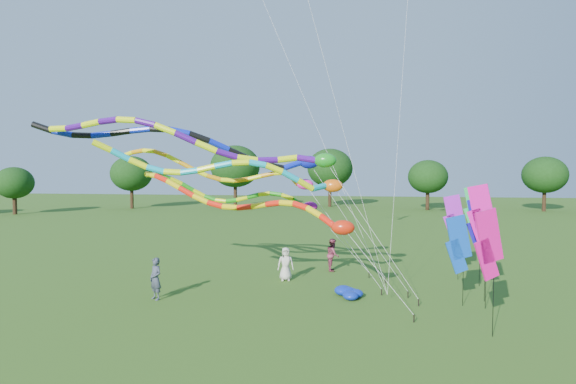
# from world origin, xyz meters

# --- Properties ---
(ground) EXTENTS (160.00, 160.00, 0.00)m
(ground) POSITION_xyz_m (0.00, 0.00, 0.00)
(ground) COLOR #2E5B18
(ground) RESTS_ON ground
(tree_ring) EXTENTS (115.75, 117.72, 9.59)m
(tree_ring) POSITION_xyz_m (5.43, -0.41, 5.49)
(tree_ring) COLOR #382314
(tree_ring) RESTS_ON ground
(tube_kite_red) EXTENTS (12.85, 5.43, 6.16)m
(tube_kite_red) POSITION_xyz_m (-3.07, 4.24, 4.05)
(tube_kite_red) COLOR black
(tube_kite_red) RESTS_ON ground
(tube_kite_orange) EXTENTS (12.70, 1.14, 7.28)m
(tube_kite_orange) POSITION_xyz_m (-4.65, 5.54, 5.59)
(tube_kite_orange) COLOR black
(tube_kite_orange) RESTS_ON ground
(tube_kite_purple) EXTENTS (15.88, 1.56, 8.60)m
(tube_kite_purple) POSITION_xyz_m (-4.69, 2.84, 6.79)
(tube_kite_purple) COLOR black
(tube_kite_purple) RESTS_ON ground
(tube_kite_blue) EXTENTS (15.77, 4.38, 8.43)m
(tube_kite_blue) POSITION_xyz_m (-5.63, 4.69, 6.75)
(tube_kite_blue) COLOR black
(tube_kite_blue) RESTS_ON ground
(tube_kite_cyan) EXTENTS (12.25, 4.45, 7.35)m
(tube_kite_cyan) POSITION_xyz_m (-3.09, 2.11, 5.57)
(tube_kite_cyan) COLOR black
(tube_kite_cyan) RESTS_ON ground
(tube_kite_green) EXTENTS (11.30, 2.03, 6.06)m
(tube_kite_green) POSITION_xyz_m (-4.24, 7.43, 4.29)
(tube_kite_green) COLOR black
(tube_kite_green) RESTS_ON ground
(banner_pole_blue_a) EXTENTS (1.15, 0.34, 3.88)m
(banner_pole_blue_a) POSITION_xyz_m (5.37, 3.73, 2.62)
(banner_pole_blue_a) COLOR black
(banner_pole_blue_a) RESTS_ON ground
(banner_pole_violet) EXTENTS (1.16, 0.10, 4.45)m
(banner_pole_violet) POSITION_xyz_m (6.16, 8.70, 3.19)
(banner_pole_violet) COLOR black
(banner_pole_violet) RESTS_ON ground
(banner_pole_green) EXTENTS (1.15, 0.31, 4.99)m
(banner_pole_green) POSITION_xyz_m (6.91, 7.42, 3.72)
(banner_pole_green) COLOR black
(banner_pole_green) RESTS_ON ground
(banner_pole_blue_b) EXTENTS (1.12, 0.47, 4.56)m
(banner_pole_blue_b) POSITION_xyz_m (6.46, 4.69, 3.30)
(banner_pole_blue_b) COLOR black
(banner_pole_blue_b) RESTS_ON ground
(banner_pole_magenta_a) EXTENTS (1.10, 0.53, 4.47)m
(banner_pole_magenta_a) POSITION_xyz_m (5.59, -0.02, 3.21)
(banner_pole_magenta_a) COLOR black
(banner_pole_magenta_a) RESTS_ON ground
(banner_pole_magenta_b) EXTENTS (1.11, 0.49, 5.18)m
(banner_pole_magenta_b) POSITION_xyz_m (6.22, 3.56, 3.91)
(banner_pole_magenta_b) COLOR black
(banner_pole_magenta_b) RESTS_ON ground
(blue_nylon_heap) EXTENTS (1.59, 0.95, 0.45)m
(blue_nylon_heap) POSITION_xyz_m (0.84, 4.52, 0.21)
(blue_nylon_heap) COLOR #0C27A6
(blue_nylon_heap) RESTS_ON ground
(person_a) EXTENTS (0.91, 0.68, 1.71)m
(person_a) POSITION_xyz_m (-2.46, 7.25, 0.85)
(person_a) COLOR beige
(person_a) RESTS_ON ground
(person_b) EXTENTS (0.81, 0.75, 1.86)m
(person_b) POSITION_xyz_m (-7.62, 2.87, 0.93)
(person_b) COLOR #393F50
(person_b) RESTS_ON ground
(person_c) EXTENTS (0.75, 0.93, 1.82)m
(person_c) POSITION_xyz_m (-0.15, 9.90, 0.91)
(person_c) COLOR #8C324A
(person_c) RESTS_ON ground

